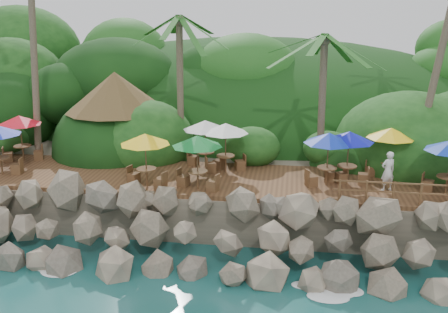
# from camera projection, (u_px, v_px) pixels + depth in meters

# --- Properties ---
(ground) EXTENTS (140.00, 140.00, 0.00)m
(ground) POSITION_uv_depth(u_px,v_px,m) (202.00, 285.00, 18.71)
(ground) COLOR #19514F
(ground) RESTS_ON ground
(land_base) EXTENTS (32.00, 25.20, 2.10)m
(land_base) POSITION_uv_depth(u_px,v_px,m) (245.00, 148.00, 33.59)
(land_base) COLOR gray
(land_base) RESTS_ON ground
(jungle_hill) EXTENTS (44.80, 28.00, 15.40)m
(jungle_hill) POSITION_uv_depth(u_px,v_px,m) (253.00, 137.00, 41.01)
(jungle_hill) COLOR #143811
(jungle_hill) RESTS_ON ground
(seawall) EXTENTS (29.00, 4.00, 2.30)m
(seawall) POSITION_uv_depth(u_px,v_px,m) (210.00, 235.00, 20.28)
(seawall) COLOR gray
(seawall) RESTS_ON ground
(terrace) EXTENTS (26.00, 5.00, 0.20)m
(terrace) POSITION_uv_depth(u_px,v_px,m) (224.00, 180.00, 23.77)
(terrace) COLOR brown
(terrace) RESTS_ON land_base
(jungle_foliage) EXTENTS (44.00, 16.00, 12.00)m
(jungle_foliage) POSITION_uv_depth(u_px,v_px,m) (243.00, 167.00, 32.94)
(jungle_foliage) COLOR #143811
(jungle_foliage) RESTS_ON ground
(foam_line) EXTENTS (25.20, 0.80, 0.06)m
(foam_line) POSITION_uv_depth(u_px,v_px,m) (203.00, 280.00, 18.98)
(foam_line) COLOR white
(foam_line) RESTS_ON ground
(palapa) EXTENTS (5.64, 5.64, 4.60)m
(palapa) POSITION_uv_depth(u_px,v_px,m) (115.00, 92.00, 27.24)
(palapa) COLOR brown
(palapa) RESTS_ON ground
(dining_clusters) EXTENTS (25.33, 5.51, 2.50)m
(dining_clusters) POSITION_uv_depth(u_px,v_px,m) (247.00, 138.00, 22.89)
(dining_clusters) COLOR brown
(dining_clusters) RESTS_ON terrace
(railing) EXTENTS (6.10, 0.10, 1.00)m
(railing) POSITION_uv_depth(u_px,v_px,m) (407.00, 192.00, 20.25)
(railing) COLOR brown
(railing) RESTS_ON terrace
(waiter) EXTENTS (0.79, 0.67, 1.84)m
(waiter) POSITION_uv_depth(u_px,v_px,m) (388.00, 171.00, 21.83)
(waiter) COLOR white
(waiter) RESTS_ON terrace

